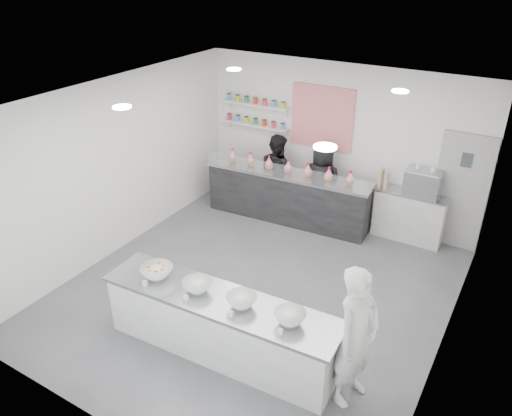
{
  "coord_description": "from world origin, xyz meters",
  "views": [
    {
      "loc": [
        3.24,
        -5.45,
        4.76
      ],
      "look_at": [
        -0.25,
        0.4,
        1.21
      ],
      "focal_mm": 35.0,
      "sensor_mm": 36.0,
      "label": 1
    }
  ],
  "objects_px": {
    "prep_counter": "(220,326)",
    "woman_prep": "(356,337)",
    "espresso_machine": "(423,183)",
    "staff_right": "(322,183)",
    "back_bar": "(287,197)",
    "staff_left": "(277,173)",
    "espresso_ledge": "(409,216)"
  },
  "relations": [
    {
      "from": "prep_counter",
      "to": "woman_prep",
      "type": "height_order",
      "value": "woman_prep"
    },
    {
      "from": "prep_counter",
      "to": "espresso_machine",
      "type": "distance_m",
      "value": 4.46
    },
    {
      "from": "espresso_machine",
      "to": "staff_right",
      "type": "bearing_deg",
      "value": -174.32
    },
    {
      "from": "back_bar",
      "to": "espresso_machine",
      "type": "xyz_separation_m",
      "value": [
        2.38,
        0.49,
        0.66
      ]
    },
    {
      "from": "prep_counter",
      "to": "staff_right",
      "type": "height_order",
      "value": "staff_right"
    },
    {
      "from": "prep_counter",
      "to": "staff_right",
      "type": "distance_m",
      "value": 4.02
    },
    {
      "from": "prep_counter",
      "to": "staff_left",
      "type": "height_order",
      "value": "staff_left"
    },
    {
      "from": "back_bar",
      "to": "espresso_machine",
      "type": "bearing_deg",
      "value": 7.82
    },
    {
      "from": "back_bar",
      "to": "espresso_ledge",
      "type": "distance_m",
      "value": 2.28
    },
    {
      "from": "back_bar",
      "to": "staff_left",
      "type": "distance_m",
      "value": 0.59
    },
    {
      "from": "back_bar",
      "to": "espresso_ledge",
      "type": "xyz_separation_m",
      "value": [
        2.23,
        0.49,
        -0.04
      ]
    },
    {
      "from": "espresso_ledge",
      "to": "woman_prep",
      "type": "height_order",
      "value": "woman_prep"
    },
    {
      "from": "espresso_machine",
      "to": "woman_prep",
      "type": "bearing_deg",
      "value": -85.54
    },
    {
      "from": "prep_counter",
      "to": "staff_left",
      "type": "relative_size",
      "value": 2.01
    },
    {
      "from": "back_bar",
      "to": "espresso_ledge",
      "type": "relative_size",
      "value": 2.58
    },
    {
      "from": "back_bar",
      "to": "woman_prep",
      "type": "bearing_deg",
      "value": -56.13
    },
    {
      "from": "espresso_ledge",
      "to": "espresso_machine",
      "type": "height_order",
      "value": "espresso_machine"
    },
    {
      "from": "prep_counter",
      "to": "back_bar",
      "type": "height_order",
      "value": "back_bar"
    },
    {
      "from": "espresso_machine",
      "to": "staff_left",
      "type": "bearing_deg",
      "value": -176.29
    },
    {
      "from": "back_bar",
      "to": "staff_right",
      "type": "distance_m",
      "value": 0.72
    },
    {
      "from": "woman_prep",
      "to": "staff_right",
      "type": "relative_size",
      "value": 1.1
    },
    {
      "from": "woman_prep",
      "to": "staff_right",
      "type": "distance_m",
      "value": 4.35
    },
    {
      "from": "back_bar",
      "to": "espresso_machine",
      "type": "distance_m",
      "value": 2.51
    },
    {
      "from": "prep_counter",
      "to": "woman_prep",
      "type": "distance_m",
      "value": 1.8
    },
    {
      "from": "espresso_machine",
      "to": "staff_right",
      "type": "relative_size",
      "value": 0.37
    },
    {
      "from": "back_bar",
      "to": "espresso_machine",
      "type": "height_order",
      "value": "espresso_machine"
    },
    {
      "from": "espresso_ledge",
      "to": "prep_counter",
      "type": "bearing_deg",
      "value": -107.03
    },
    {
      "from": "espresso_machine",
      "to": "prep_counter",
      "type": "bearing_deg",
      "value": -108.86
    },
    {
      "from": "espresso_machine",
      "to": "woman_prep",
      "type": "relative_size",
      "value": 0.33
    },
    {
      "from": "prep_counter",
      "to": "back_bar",
      "type": "distance_m",
      "value": 3.8
    },
    {
      "from": "espresso_ledge",
      "to": "staff_left",
      "type": "relative_size",
      "value": 0.78
    },
    {
      "from": "prep_counter",
      "to": "staff_left",
      "type": "distance_m",
      "value": 4.23
    }
  ]
}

